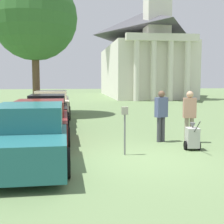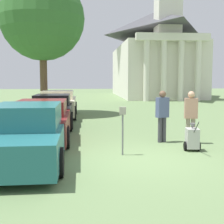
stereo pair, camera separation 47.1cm
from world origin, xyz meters
name	(u,v)px [view 1 (the left image)]	position (x,y,z in m)	size (l,w,h in m)	color
ground_plane	(140,158)	(0.00, 0.00, 0.00)	(120.00, 120.00, 0.00)	#607A4C
parked_car_teal	(31,135)	(-2.93, 0.14, 0.70)	(2.08, 5.27, 1.52)	#23666B
parked_car_maroon	(41,122)	(-2.93, 2.99, 0.67)	(2.07, 5.26, 1.42)	maroon
parked_car_black	(48,110)	(-2.93, 6.70, 0.69)	(2.00, 4.84, 1.44)	black
parked_car_cream	(52,105)	(-2.93, 9.71, 0.73)	(2.12, 4.96, 1.52)	beige
parking_meter	(125,122)	(-0.35, 0.46, 0.96)	(0.18, 0.09, 1.39)	slate
person_worker	(161,113)	(1.22, 2.17, 1.02)	(0.47, 0.35, 1.77)	#3F3F47
person_supervisor	(189,113)	(2.12, 1.87, 1.01)	(0.45, 0.29, 1.77)	gray
equipment_cart	(192,137)	(1.82, 0.82, 0.39)	(0.50, 1.00, 1.00)	#B2B2AD
church	(143,51)	(7.10, 30.14, 5.65)	(8.71, 17.95, 23.18)	silver
shade_tree	(34,18)	(-3.91, 11.19, 5.77)	(5.06, 5.06, 8.32)	brown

